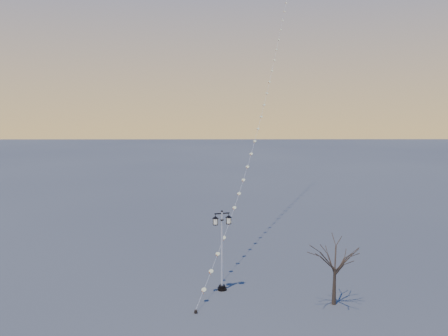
{
  "coord_description": "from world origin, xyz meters",
  "views": [
    {
      "loc": [
        0.16,
        -29.71,
        12.78
      ],
      "look_at": [
        0.39,
        5.47,
        8.14
      ],
      "focal_mm": 38.32,
      "sensor_mm": 36.0,
      "label": 1
    }
  ],
  "objects": [
    {
      "name": "kite_train",
      "position": [
        4.37,
        20.4,
        14.99
      ],
      "size": [
        12.14,
        44.56,
        30.17
      ],
      "rotation": [
        0.0,
        0.0,
        -0.3
      ],
      "color": "black",
      "rests_on": "ground"
    },
    {
      "name": "ground",
      "position": [
        0.0,
        0.0,
        0.0
      ],
      "size": [
        300.0,
        300.0,
        0.0
      ],
      "primitive_type": "plane",
      "color": "#484A49",
      "rests_on": "ground"
    },
    {
      "name": "bare_tree",
      "position": [
        7.45,
        -0.32,
        3.05
      ],
      "size": [
        2.65,
        2.65,
        4.39
      ],
      "rotation": [
        0.0,
        0.0,
        -0.02
      ],
      "color": "#3B2D21",
      "rests_on": "ground"
    },
    {
      "name": "street_lamp",
      "position": [
        0.24,
        2.14,
        3.13
      ],
      "size": [
        1.4,
        0.77,
        5.66
      ],
      "rotation": [
        0.0,
        0.0,
        0.29
      ],
      "color": "black",
      "rests_on": "ground"
    }
  ]
}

